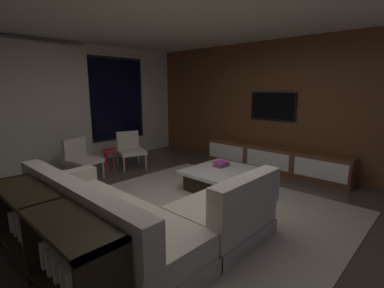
# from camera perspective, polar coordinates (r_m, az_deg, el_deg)

# --- Properties ---
(floor) EXTENTS (9.20, 9.20, 0.00)m
(floor) POSITION_cam_1_polar(r_m,az_deg,el_deg) (4.01, -2.00, -14.19)
(floor) COLOR #473D33
(back_wall_with_window) EXTENTS (6.60, 0.30, 2.70)m
(back_wall_with_window) POSITION_cam_1_polar(r_m,az_deg,el_deg) (6.68, -25.12, 7.00)
(back_wall_with_window) COLOR beige
(back_wall_with_window) RESTS_ON floor
(media_wall) EXTENTS (0.12, 7.80, 2.70)m
(media_wall) POSITION_cam_1_polar(r_m,az_deg,el_deg) (6.18, 18.62, 7.26)
(media_wall) COLOR brown
(media_wall) RESTS_ON floor
(ceiling) EXTENTS (8.20, 8.20, 0.00)m
(ceiling) POSITION_cam_1_polar(r_m,az_deg,el_deg) (3.75, -2.32, 26.35)
(ceiling) COLOR beige
(area_rug) EXTENTS (3.20, 3.80, 0.01)m
(area_rug) POSITION_cam_1_polar(r_m,az_deg,el_deg) (4.18, 2.49, -13.01)
(area_rug) COLOR #ADA391
(area_rug) RESTS_ON floor
(sectional_couch) EXTENTS (1.98, 2.50, 0.82)m
(sectional_couch) POSITION_cam_1_polar(r_m,az_deg,el_deg) (3.28, -10.82, -14.90)
(sectional_couch) COLOR #B1A997
(sectional_couch) RESTS_ON floor
(coffee_table) EXTENTS (1.16, 1.16, 0.36)m
(coffee_table) POSITION_cam_1_polar(r_m,az_deg,el_deg) (4.86, 6.63, -7.23)
(coffee_table) COLOR black
(coffee_table) RESTS_ON floor
(book_stack_on_coffee_table) EXTENTS (0.29, 0.20, 0.08)m
(book_stack_on_coffee_table) POSITION_cam_1_polar(r_m,az_deg,el_deg) (5.01, 6.02, -4.10)
(book_stack_on_coffee_table) COLOR #7F3B60
(book_stack_on_coffee_table) RESTS_ON coffee_table
(accent_chair_near_window) EXTENTS (0.69, 0.70, 0.78)m
(accent_chair_near_window) POSITION_cam_1_polar(r_m,az_deg,el_deg) (6.30, -12.52, -0.75)
(accent_chair_near_window) COLOR #B2ADA0
(accent_chair_near_window) RESTS_ON floor
(accent_chair_by_curtain) EXTENTS (0.65, 0.67, 0.78)m
(accent_chair_by_curtain) POSITION_cam_1_polar(r_m,az_deg,el_deg) (5.78, -21.78, -2.40)
(accent_chair_by_curtain) COLOR #B2ADA0
(accent_chair_by_curtain) RESTS_ON floor
(side_stool) EXTENTS (0.32, 0.32, 0.46)m
(side_stool) POSITION_cam_1_polar(r_m,az_deg,el_deg) (6.07, -16.57, -2.00)
(side_stool) COLOR red
(side_stool) RESTS_ON floor
(media_console) EXTENTS (0.46, 3.10, 0.52)m
(media_console) POSITION_cam_1_polar(r_m,az_deg,el_deg) (6.11, 16.38, -3.08)
(media_console) COLOR brown
(media_console) RESTS_ON floor
(mounted_tv) EXTENTS (0.05, 1.00, 0.58)m
(mounted_tv) POSITION_cam_1_polar(r_m,az_deg,el_deg) (6.19, 16.08, 7.42)
(mounted_tv) COLOR black
(console_table_behind_couch) EXTENTS (0.40, 2.10, 0.74)m
(console_table_behind_couch) POSITION_cam_1_polar(r_m,az_deg,el_deg) (2.97, -27.47, -16.45)
(console_table_behind_couch) COLOR black
(console_table_behind_couch) RESTS_ON floor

